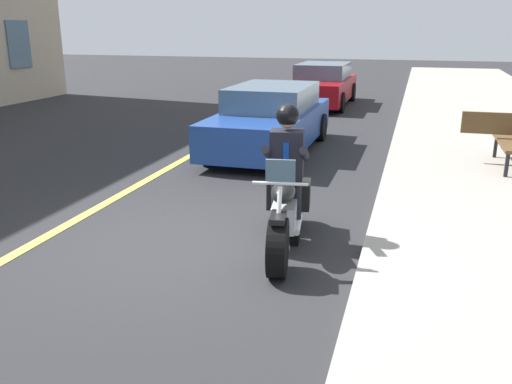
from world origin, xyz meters
name	(u,v)px	position (x,y,z in m)	size (l,w,h in m)	color
ground_plane	(198,245)	(0.00, 0.00, 0.00)	(80.00, 80.00, 0.00)	#28282B
lane_center_stripe	(60,229)	(0.00, -2.00, 0.01)	(60.00, 0.16, 0.01)	#E5DB4C
motorcycle_main	(285,212)	(-0.28, 1.03, 0.45)	(2.22, 0.80, 1.26)	black
rider_main	(287,161)	(-0.47, 1.00, 1.04)	(0.68, 0.62, 1.74)	black
car_silver	(322,85)	(-12.82, -0.67, 0.69)	(4.60, 1.92, 1.40)	maroon
car_dark	(271,119)	(-5.46, -0.52, 0.69)	(4.60, 1.92, 1.40)	navy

